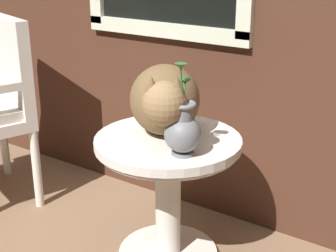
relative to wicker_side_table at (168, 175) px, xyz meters
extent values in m
cube|color=beige|center=(-0.32, 0.43, 0.50)|extent=(0.91, 0.03, 0.07)
cylinder|color=silver|center=(0.00, 0.00, -0.12)|extent=(0.11, 0.11, 0.49)
cylinder|color=silver|center=(0.00, 0.00, 0.15)|extent=(0.59, 0.59, 0.03)
torus|color=silver|center=(0.00, 0.00, 0.12)|extent=(0.57, 0.57, 0.02)
cylinder|color=silver|center=(-1.25, 0.14, -0.18)|extent=(0.04, 0.04, 0.42)
cylinder|color=silver|center=(-0.80, -0.01, -0.18)|extent=(0.04, 0.04, 0.42)
cube|color=silver|center=(-1.03, 0.06, 0.32)|extent=(0.51, 0.22, 0.48)
ellipsoid|color=brown|center=(-0.05, 0.04, 0.31)|extent=(0.42, 0.43, 0.28)
sphere|color=olive|center=(0.07, -0.13, 0.35)|extent=(0.16, 0.16, 0.16)
cone|color=brown|center=(0.04, -0.15, 0.43)|extent=(0.05, 0.05, 0.06)
cone|color=brown|center=(0.11, -0.10, 0.43)|extent=(0.05, 0.05, 0.06)
cylinder|color=brown|center=(-0.17, 0.23, 0.22)|extent=(0.22, 0.28, 0.06)
cylinder|color=slate|center=(0.14, -0.11, 0.17)|extent=(0.08, 0.08, 0.01)
ellipsoid|color=slate|center=(0.14, -0.11, 0.24)|extent=(0.14, 0.14, 0.14)
cylinder|color=slate|center=(0.14, -0.11, 0.33)|extent=(0.08, 0.08, 0.06)
torus|color=slate|center=(0.14, -0.11, 0.36)|extent=(0.10, 0.10, 0.02)
cylinder|color=#2D662D|center=(0.13, -0.09, 0.40)|extent=(0.02, 0.03, 0.08)
cone|color=#2D662D|center=(0.13, -0.08, 0.43)|extent=(0.04, 0.04, 0.02)
cylinder|color=#2D662D|center=(0.14, -0.12, 0.43)|extent=(0.01, 0.03, 0.15)
cone|color=#2D662D|center=(0.14, -0.13, 0.50)|extent=(0.04, 0.04, 0.02)
camera|label=1|loc=(1.03, -1.51, 0.89)|focal=52.73mm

